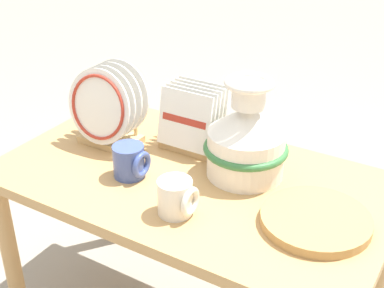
% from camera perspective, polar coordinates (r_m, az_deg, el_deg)
% --- Properties ---
extents(display_table, '(1.18, 0.68, 0.65)m').
position_cam_1_polar(display_table, '(1.66, 0.00, -6.03)').
color(display_table, tan).
rests_on(display_table, ground_plane).
extents(ceramic_vase, '(0.25, 0.25, 0.31)m').
position_cam_1_polar(ceramic_vase, '(1.57, 5.81, 0.61)').
color(ceramic_vase, white).
rests_on(ceramic_vase, display_table).
extents(dish_rack_round_plates, '(0.25, 0.16, 0.27)m').
position_cam_1_polar(dish_rack_round_plates, '(1.76, -9.06, 3.57)').
color(dish_rack_round_plates, tan).
rests_on(dish_rack_round_plates, display_table).
extents(dish_rack_square_plates, '(0.19, 0.15, 0.21)m').
position_cam_1_polar(dish_rack_square_plates, '(1.73, 0.10, 2.20)').
color(dish_rack_square_plates, tan).
rests_on(dish_rack_square_plates, display_table).
extents(wicker_charger_stack, '(0.29, 0.29, 0.03)m').
position_cam_1_polar(wicker_charger_stack, '(1.44, 13.06, -7.91)').
color(wicker_charger_stack, tan).
rests_on(wicker_charger_stack, display_table).
extents(mug_cobalt_glaze, '(0.10, 0.09, 0.10)m').
position_cam_1_polar(mug_cobalt_glaze, '(1.60, -6.61, -1.85)').
color(mug_cobalt_glaze, '#42569E').
rests_on(mug_cobalt_glaze, display_table).
extents(mug_cream_glaze, '(0.10, 0.09, 0.10)m').
position_cam_1_polar(mug_cream_glaze, '(1.43, -1.65, -5.73)').
color(mug_cream_glaze, silver).
rests_on(mug_cream_glaze, display_table).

